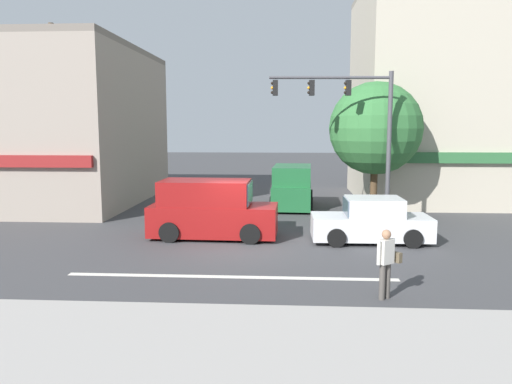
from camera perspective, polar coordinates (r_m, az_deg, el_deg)
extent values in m
plane|color=#3D3D3F|center=(17.08, -1.57, -6.21)|extent=(120.00, 120.00, 0.00)
cube|color=silver|center=(13.72, -2.87, -9.66)|extent=(9.00, 0.24, 0.01)
cube|color=#9E9993|center=(9.08, -6.54, -18.52)|extent=(40.00, 5.00, 0.16)
cube|color=gray|center=(29.35, -23.51, 6.68)|extent=(11.01, 11.87, 7.86)
cube|color=slate|center=(29.62, -23.94, 14.58)|extent=(11.01, 11.87, 0.30)
cube|color=#B7AD99|center=(29.72, 21.58, 10.06)|extent=(10.10, 9.17, 11.26)
cube|color=#2D6638|center=(25.30, 24.51, 3.57)|extent=(9.59, 0.24, 0.50)
cylinder|color=#4C3823|center=(23.16, 13.29, 0.28)|extent=(0.32, 0.32, 2.42)
sphere|color=#337038|center=(22.98, 13.49, 7.10)|extent=(4.12, 4.12, 4.12)
cylinder|color=brown|center=(22.70, -21.88, 7.17)|extent=(0.22, 0.22, 8.24)
cube|color=#473828|center=(23.01, -22.35, 16.46)|extent=(1.40, 0.12, 0.10)
cylinder|color=#47474C|center=(20.72, 14.93, 4.64)|extent=(0.18, 0.18, 6.20)
cylinder|color=#47474C|center=(20.29, 8.49, 12.82)|extent=(4.80, 0.42, 0.12)
cube|color=black|center=(20.38, 10.51, 11.62)|extent=(0.21, 0.25, 0.60)
sphere|color=black|center=(20.37, 10.18, 12.14)|extent=(0.12, 0.12, 0.12)
sphere|color=orange|center=(20.36, 10.17, 11.63)|extent=(0.12, 0.12, 0.12)
sphere|color=black|center=(20.35, 10.16, 11.13)|extent=(0.12, 0.12, 0.12)
cube|color=black|center=(20.17, 6.40, 11.74)|extent=(0.21, 0.25, 0.60)
sphere|color=black|center=(20.17, 6.06, 12.26)|extent=(0.12, 0.12, 0.12)
sphere|color=orange|center=(20.16, 6.05, 11.75)|extent=(0.12, 0.12, 0.12)
sphere|color=black|center=(20.14, 6.04, 11.24)|extent=(0.12, 0.12, 0.12)
cube|color=black|center=(20.06, 2.22, 11.81)|extent=(0.21, 0.25, 0.60)
sphere|color=black|center=(20.07, 1.87, 12.32)|extent=(0.12, 0.12, 0.12)
sphere|color=orange|center=(20.06, 1.87, 11.81)|extent=(0.12, 0.12, 0.12)
sphere|color=black|center=(20.04, 1.87, 11.30)|extent=(0.12, 0.12, 0.12)
cube|color=#1E6033|center=(25.17, 4.17, -0.22)|extent=(2.05, 4.68, 1.10)
cube|color=#1E6033|center=(24.75, 4.17, 1.98)|extent=(1.95, 3.28, 0.90)
cube|color=#475666|center=(26.37, 4.29, 2.32)|extent=(1.66, 0.14, 0.76)
cylinder|color=black|center=(26.67, 2.30, -0.43)|extent=(0.23, 0.73, 0.72)
cylinder|color=black|center=(26.61, 6.26, -0.48)|extent=(0.23, 0.73, 0.72)
cylinder|color=black|center=(23.85, 1.84, -1.37)|extent=(0.23, 0.73, 0.72)
cylinder|color=black|center=(23.79, 6.26, -1.44)|extent=(0.23, 0.73, 0.72)
cube|color=maroon|center=(18.30, -4.84, -3.18)|extent=(4.65, 1.97, 1.10)
cube|color=maroon|center=(18.20, -5.81, -0.06)|extent=(3.25, 1.89, 0.90)
cube|color=#475666|center=(17.96, -0.73, -0.12)|extent=(0.11, 1.66, 0.76)
cylinder|color=black|center=(19.07, -0.12, -3.64)|extent=(0.73, 0.22, 0.72)
cylinder|color=black|center=(17.28, -0.68, -4.82)|extent=(0.73, 0.22, 0.72)
cylinder|color=black|center=(19.53, -8.50, -3.45)|extent=(0.73, 0.22, 0.72)
cylinder|color=black|center=(17.78, -9.89, -4.57)|extent=(0.73, 0.22, 0.72)
cube|color=silver|center=(18.03, 12.94, -3.90)|extent=(4.12, 1.75, 0.80)
cube|color=silver|center=(17.92, 13.32, -1.64)|extent=(1.92, 1.58, 0.64)
cube|color=#475666|center=(17.77, 10.24, -1.64)|extent=(0.08, 1.44, 0.54)
cylinder|color=black|center=(17.07, 9.19, -5.21)|extent=(0.64, 0.19, 0.64)
cylinder|color=black|center=(18.72, 8.62, -4.06)|extent=(0.64, 0.19, 0.64)
cylinder|color=black|center=(17.54, 17.51, -5.12)|extent=(0.64, 0.19, 0.64)
cylinder|color=black|center=(19.15, 16.23, -4.02)|extent=(0.64, 0.19, 0.64)
cylinder|color=#4C4742|center=(12.25, 14.23, -9.93)|extent=(0.14, 0.14, 0.86)
cylinder|color=#4C4742|center=(12.38, 14.78, -9.76)|extent=(0.14, 0.14, 0.86)
cube|color=beige|center=(12.12, 14.62, -6.59)|extent=(0.42, 0.40, 0.58)
sphere|color=#9E7051|center=(12.03, 14.69, -4.70)|extent=(0.22, 0.22, 0.22)
cylinder|color=beige|center=(11.95, 13.86, -6.78)|extent=(0.09, 0.09, 0.56)
cylinder|color=beige|center=(12.30, 15.36, -6.41)|extent=(0.09, 0.09, 0.56)
cube|color=brown|center=(12.38, 15.71, -7.17)|extent=(0.27, 0.29, 0.24)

